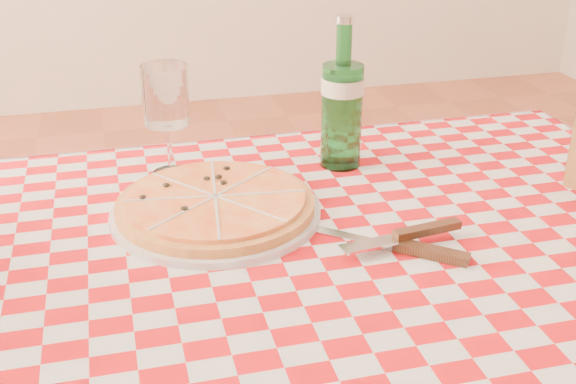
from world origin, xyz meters
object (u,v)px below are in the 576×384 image
(water_bottle, at_px, (342,93))
(wine_glass, at_px, (168,122))
(pizza_plate, at_px, (216,203))
(dining_table, at_px, (311,303))

(water_bottle, relative_size, wine_glass, 1.36)
(pizza_plate, height_order, wine_glass, wine_glass)
(pizza_plate, height_order, water_bottle, water_bottle)
(dining_table, relative_size, wine_glass, 6.12)
(pizza_plate, bearing_deg, dining_table, -47.10)
(dining_table, xyz_separation_m, wine_glass, (-0.17, 0.30, 0.20))
(pizza_plate, xyz_separation_m, wine_glass, (-0.05, 0.17, 0.08))
(dining_table, xyz_separation_m, pizza_plate, (-0.12, 0.13, 0.12))
(dining_table, distance_m, water_bottle, 0.38)
(wine_glass, bearing_deg, water_bottle, -5.45)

